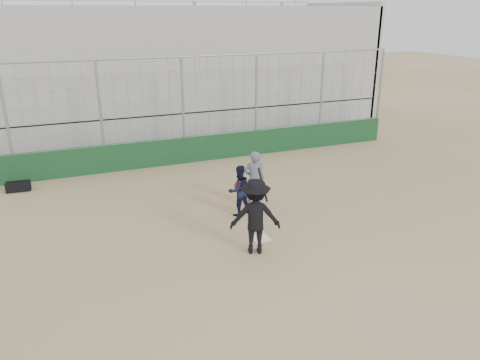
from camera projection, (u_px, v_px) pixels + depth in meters
name	position (u px, v px, depth m)	size (l,w,h in m)	color
ground	(260.00, 239.00, 12.14)	(90.00, 90.00, 0.00)	olive
home_plate	(260.00, 238.00, 12.13)	(0.44, 0.44, 0.02)	white
backstop	(184.00, 138.00, 17.89)	(18.10, 0.25, 4.04)	#123A1C
bleachers	(153.00, 71.00, 21.52)	(20.25, 6.70, 6.98)	#999999
batter_at_plate	(255.00, 216.00, 11.18)	(1.39, 1.09, 2.02)	black
catcher_crouched	(239.00, 198.00, 13.39)	(0.84, 0.73, 1.03)	black
umpire	(254.00, 182.00, 13.84)	(0.64, 0.42, 1.57)	slate
equipment_bag	(18.00, 186.00, 15.27)	(0.77, 0.38, 0.36)	black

